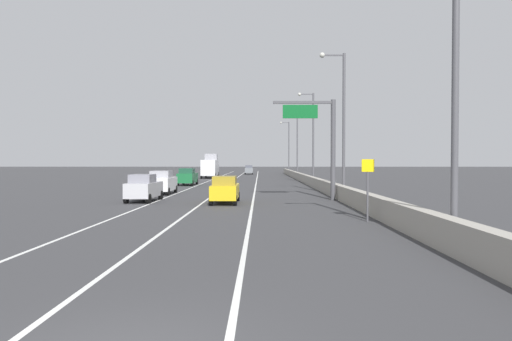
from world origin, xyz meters
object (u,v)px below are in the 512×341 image
at_px(car_yellow_3, 225,190).
at_px(lamp_post_right_second, 341,115).
at_px(lamp_post_right_near, 449,51).
at_px(car_green_0, 188,177).
at_px(lamp_post_right_third, 312,132).
at_px(car_gray_1, 249,170).
at_px(car_silver_2, 144,188).
at_px(car_white_4, 162,182).
at_px(lamp_post_right_fifth, 288,144).
at_px(speed_advisory_sign, 368,185).
at_px(lamp_post_right_fourth, 296,140).
at_px(overhead_sign_gantry, 323,137).
at_px(box_truck, 210,167).

bearing_deg(car_yellow_3, lamp_post_right_second, 33.77).
xyz_separation_m(lamp_post_right_near, car_green_0, (-15.24, 37.59, -5.67)).
xyz_separation_m(lamp_post_right_third, car_green_0, (-15.48, -4.48, -5.67)).
relative_size(car_gray_1, car_yellow_3, 0.97).
xyz_separation_m(lamp_post_right_third, car_silver_2, (-15.10, -25.84, -5.71)).
xyz_separation_m(car_green_0, car_silver_2, (0.38, -21.36, -0.05)).
height_order(car_gray_1, car_silver_2, car_gray_1).
bearing_deg(car_white_4, lamp_post_right_second, -8.65).
xyz_separation_m(lamp_post_right_fifth, car_yellow_3, (-8.75, -69.20, -5.75)).
relative_size(speed_advisory_sign, lamp_post_right_fourth, 0.25).
xyz_separation_m(overhead_sign_gantry, lamp_post_right_third, (2.01, 24.46, 1.97)).
bearing_deg(lamp_post_right_second, car_gray_1, 98.52).
relative_size(lamp_post_right_second, car_gray_1, 2.86).
xyz_separation_m(lamp_post_right_near, lamp_post_right_second, (0.19, 21.04, 0.00)).
bearing_deg(overhead_sign_gantry, speed_advisory_sign, -87.84).
distance_m(overhead_sign_gantry, car_yellow_3, 8.50).
bearing_deg(car_green_0, lamp_post_right_near, -67.93).
xyz_separation_m(lamp_post_right_second, lamp_post_right_fourth, (-0.24, 42.08, 0.00)).
distance_m(lamp_post_right_fourth, car_white_4, 42.89).
distance_m(overhead_sign_gantry, lamp_post_right_near, 17.81).
xyz_separation_m(lamp_post_right_fifth, car_silver_2, (-14.71, -67.92, -5.71)).
xyz_separation_m(lamp_post_right_third, car_white_4, (-15.36, -18.71, -5.67)).
height_order(lamp_post_right_fifth, car_silver_2, lamp_post_right_fifth).
height_order(lamp_post_right_near, car_yellow_3, lamp_post_right_near).
distance_m(lamp_post_right_fourth, box_truck, 15.99).
relative_size(speed_advisory_sign, car_silver_2, 0.72).
bearing_deg(car_yellow_3, speed_advisory_sign, -50.22).
xyz_separation_m(lamp_post_right_second, car_yellow_3, (-9.10, -6.08, -5.75)).
xyz_separation_m(lamp_post_right_third, car_gray_1, (-9.18, 39.91, -5.69)).
height_order(lamp_post_right_third, car_silver_2, lamp_post_right_third).
bearing_deg(car_silver_2, lamp_post_right_third, 59.70).
bearing_deg(lamp_post_right_fifth, box_truck, -122.47).
distance_m(lamp_post_right_near, car_white_4, 28.41).
height_order(car_gray_1, car_white_4, car_white_4).
relative_size(overhead_sign_gantry, car_green_0, 1.66).
height_order(car_silver_2, car_yellow_3, car_silver_2).
relative_size(overhead_sign_gantry, speed_advisory_sign, 2.50).
height_order(speed_advisory_sign, lamp_post_right_fifth, lamp_post_right_fifth).
bearing_deg(car_green_0, car_silver_2, -88.97).
distance_m(lamp_post_right_near, car_green_0, 40.96).
bearing_deg(lamp_post_right_near, box_truck, 103.99).
distance_m(lamp_post_right_second, car_white_4, 16.50).
bearing_deg(car_green_0, lamp_post_right_fourth, 59.23).
distance_m(car_yellow_3, box_truck, 46.12).
bearing_deg(speed_advisory_sign, car_white_4, 128.23).
bearing_deg(box_truck, lamp_post_right_third, -50.42).
xyz_separation_m(speed_advisory_sign, car_yellow_3, (-7.58, 9.10, -0.82)).
bearing_deg(car_green_0, lamp_post_right_fifth, 72.04).
relative_size(lamp_post_right_fifth, box_truck, 1.41).
distance_m(speed_advisory_sign, lamp_post_right_fifth, 78.46).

